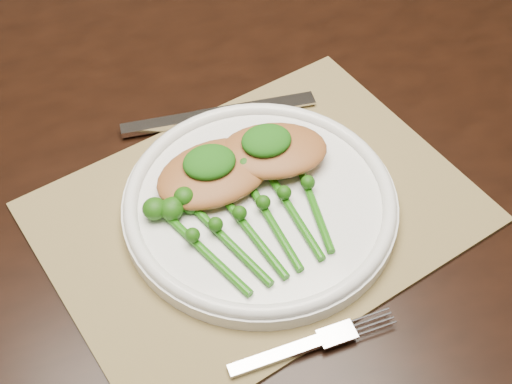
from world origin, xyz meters
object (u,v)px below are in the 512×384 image
object	(u,v)px
dining_table	(226,300)
dinner_plate	(260,202)
placemat	(258,212)
broccolini_bundle	(261,226)
chicken_fillet_left	(215,173)

from	to	relation	value
dining_table	dinner_plate	bearing A→B (deg)	-85.43
placemat	dinner_plate	xyz separation A→B (m)	(0.00, 0.00, 0.02)
dinner_plate	broccolini_bundle	world-z (taller)	broccolini_bundle
dining_table	chicken_fillet_left	world-z (taller)	chicken_fillet_left
dining_table	placemat	world-z (taller)	placemat
dining_table	dinner_plate	distance (m)	0.41
dining_table	dinner_plate	world-z (taller)	dinner_plate
dinner_plate	chicken_fillet_left	distance (m)	0.06
placemat	chicken_fillet_left	xyz separation A→B (m)	(-0.04, 0.04, 0.03)
chicken_fillet_left	placemat	bearing A→B (deg)	-60.96
placemat	dinner_plate	size ratio (longest dim) A/B	1.51
placemat	broccolini_bundle	xyz separation A→B (m)	(-0.01, -0.04, 0.02)
placemat	chicken_fillet_left	distance (m)	0.06
dinner_plate	broccolini_bundle	xyz separation A→B (m)	(-0.01, -0.04, 0.01)
dining_table	placemat	size ratio (longest dim) A/B	3.66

